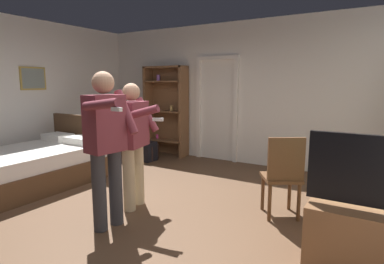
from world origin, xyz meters
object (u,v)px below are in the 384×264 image
at_px(bookshelf, 167,107).
at_px(side_table, 344,184).
at_px(bottle_on_table, 360,156).
at_px(suitcase_dark, 142,152).
at_px(bed, 37,165).
at_px(person_striped_shirt, 133,137).
at_px(laptop, 341,160).
at_px(tv_flatscreen, 369,234).
at_px(person_blue_shirt, 106,140).
at_px(wooden_chair, 283,173).
at_px(suitcase_small, 144,151).

bearing_deg(bookshelf, side_table, -26.44).
xyz_separation_m(bottle_on_table, suitcase_dark, (-4.11, 1.30, -0.67)).
relative_size(bed, bookshelf, 1.04).
bearing_deg(person_striped_shirt, bookshelf, 117.99).
bearing_deg(side_table, bed, -168.43).
bearing_deg(suitcase_dark, bottle_on_table, -33.70).
distance_m(side_table, laptop, 0.29).
distance_m(bed, tv_flatscreen, 4.65).
height_order(side_table, person_blue_shirt, person_blue_shirt).
distance_m(tv_flatscreen, laptop, 1.04).
bearing_deg(bed, suitcase_dark, 79.84).
height_order(bed, laptop, bed).
bearing_deg(laptop, side_table, 46.46).
relative_size(wooden_chair, person_striped_shirt, 0.62).
xyz_separation_m(laptop, wooden_chair, (-0.60, -0.13, -0.21)).
height_order(bed, bookshelf, bookshelf).
xyz_separation_m(laptop, bottle_on_table, (0.18, -0.04, 0.07)).
bearing_deg(side_table, bookshelf, 153.56).
distance_m(bottle_on_table, person_blue_shirt, 2.71).
distance_m(bookshelf, bottle_on_table, 4.41).
relative_size(side_table, wooden_chair, 0.71).
height_order(tv_flatscreen, suitcase_small, tv_flatscreen).
bearing_deg(person_blue_shirt, bottle_on_table, 29.73).
distance_m(bottle_on_table, suitcase_small, 4.25).
bearing_deg(tv_flatscreen, laptop, 110.28).
bearing_deg(side_table, bottle_on_table, -29.74).
distance_m(side_table, suitcase_small, 4.06).
xyz_separation_m(bottle_on_table, wooden_chair, (-0.78, -0.09, -0.28)).
height_order(bookshelf, wooden_chair, bookshelf).
distance_m(side_table, suitcase_dark, 4.17).
bearing_deg(bottle_on_table, side_table, 150.26).
bearing_deg(tv_flatscreen, person_blue_shirt, -169.32).
xyz_separation_m(bookshelf, person_blue_shirt, (1.59, -3.31, -0.07)).
distance_m(person_blue_shirt, suitcase_small, 3.19).
relative_size(bed, tv_flatscreen, 1.69).
bearing_deg(wooden_chair, laptop, 12.37).
xyz_separation_m(laptop, person_striped_shirt, (-2.32, -0.78, 0.17)).
height_order(bottle_on_table, suitcase_dark, bottle_on_table).
height_order(person_blue_shirt, person_striped_shirt, person_blue_shirt).
relative_size(bookshelf, bottle_on_table, 6.54).
height_order(bed, suitcase_small, bed).
distance_m(bottle_on_table, suitcase_dark, 4.36).
height_order(suitcase_dark, suitcase_small, suitcase_small).
height_order(side_table, wooden_chair, wooden_chair).
relative_size(bookshelf, suitcase_small, 4.05).
relative_size(side_table, laptop, 1.78).
distance_m(laptop, person_blue_shirt, 2.58).
xyz_separation_m(bed, tv_flatscreen, (4.64, -0.06, 0.06)).
bearing_deg(side_table, tv_flatscreen, -72.72).
distance_m(person_striped_shirt, suitcase_small, 2.62).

